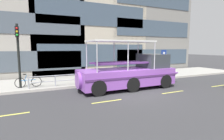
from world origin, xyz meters
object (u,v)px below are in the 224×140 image
Objects in this scene: parking_sign at (163,58)px; pedestrian_near_bow at (142,66)px; duck_tour_boat at (133,73)px; traffic_light_pole at (18,50)px; leaned_bicycle at (28,82)px.

pedestrian_near_bow is (-1.83, 0.89, -0.76)m from parking_sign.
parking_sign is at bearing 25.92° from duck_tour_boat.
traffic_light_pole is 8.14m from duck_tour_boat.
duck_tour_boat is 5.38× the size of pedestrian_near_bow.
parking_sign is 1.47× the size of leaned_bicycle.
parking_sign reaches higher than leaned_bicycle.
traffic_light_pole is 0.50× the size of duck_tour_boat.
traffic_light_pole is 10.79m from pedestrian_near_bow.
pedestrian_near_bow is at bearing 154.01° from parking_sign.
parking_sign is 0.29× the size of duck_tour_boat.
leaned_bicycle is at bearing -7.02° from traffic_light_pole.
traffic_light_pole is 12.51m from parking_sign.
traffic_light_pole is 2.32m from leaned_bicycle.
leaned_bicycle is (0.51, -0.06, -2.27)m from traffic_light_pole.
pedestrian_near_bow reaches higher than leaned_bicycle.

